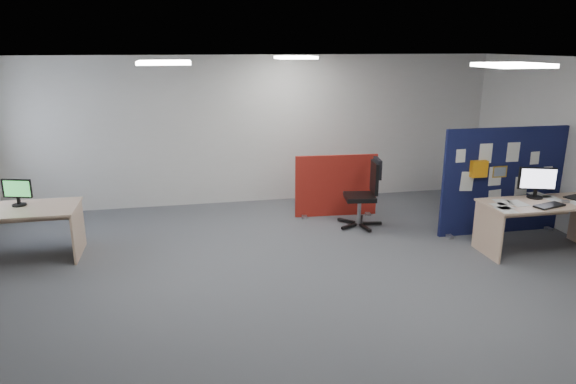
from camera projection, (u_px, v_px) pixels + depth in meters
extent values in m
plane|color=#575A60|center=(298.00, 279.00, 6.52)|extent=(9.00, 9.00, 0.00)
cube|color=white|center=(300.00, 60.00, 5.77)|extent=(9.00, 7.00, 0.02)
cube|color=silver|center=(257.00, 130.00, 9.44)|extent=(9.00, 0.02, 2.70)
cube|color=silver|center=(437.00, 330.00, 2.85)|extent=(9.00, 0.02, 2.70)
cube|color=white|center=(513.00, 65.00, 5.22)|extent=(0.60, 0.60, 0.04)
cube|color=white|center=(164.00, 63.00, 5.96)|extent=(0.60, 0.60, 0.04)
cube|color=white|center=(296.00, 58.00, 8.22)|extent=(0.60, 0.60, 0.04)
cube|color=#0F1639|center=(503.00, 181.00, 7.94)|extent=(2.03, 0.06, 1.67)
cube|color=gray|center=(447.00, 234.00, 8.00)|extent=(0.08, 0.30, 0.04)
cube|color=gray|center=(545.00, 227.00, 8.33)|extent=(0.08, 0.30, 0.04)
cube|color=white|center=(461.00, 156.00, 7.63)|extent=(0.15, 0.01, 0.20)
cube|color=white|center=(486.00, 153.00, 7.70)|extent=(0.21, 0.01, 0.30)
cube|color=white|center=(513.00, 152.00, 7.79)|extent=(0.21, 0.01, 0.30)
cube|color=white|center=(535.00, 158.00, 7.90)|extent=(0.15, 0.01, 0.20)
cube|color=white|center=(467.00, 181.00, 7.77)|extent=(0.21, 0.01, 0.30)
cube|color=white|center=(521.00, 186.00, 7.98)|extent=(0.21, 0.01, 0.30)
cube|color=white|center=(548.00, 173.00, 8.02)|extent=(0.15, 0.01, 0.20)
cube|color=white|center=(494.00, 199.00, 7.95)|extent=(0.21, 0.01, 0.30)
cube|color=white|center=(495.00, 176.00, 7.84)|extent=(0.21, 0.01, 0.30)
cube|color=gold|center=(500.00, 172.00, 7.84)|extent=(0.24, 0.01, 0.18)
cube|color=orange|center=(479.00, 169.00, 7.70)|extent=(0.25, 0.10, 0.25)
cube|color=#D6AB89|center=(542.00, 203.00, 7.23)|extent=(1.67, 0.74, 0.03)
cube|color=#D6AB89|center=(488.00, 232.00, 7.18)|extent=(0.03, 0.68, 0.70)
cube|color=#D6AB89|center=(525.00, 207.00, 7.60)|extent=(1.51, 0.02, 0.30)
cylinder|color=black|center=(535.00, 197.00, 7.44)|extent=(0.22, 0.22, 0.02)
cube|color=black|center=(535.00, 193.00, 7.43)|extent=(0.05, 0.04, 0.11)
cube|color=black|center=(537.00, 178.00, 7.37)|extent=(0.50, 0.19, 0.32)
cube|color=white|center=(538.00, 179.00, 7.35)|extent=(0.46, 0.15, 0.28)
cube|color=black|center=(549.00, 206.00, 7.04)|extent=(0.48, 0.29, 0.02)
cube|color=gray|center=(565.00, 201.00, 7.22)|extent=(0.11, 0.09, 0.03)
cube|color=black|center=(576.00, 198.00, 7.43)|extent=(0.33, 0.29, 0.01)
cube|color=#A61518|center=(336.00, 186.00, 8.82)|extent=(1.43, 0.13, 1.07)
cube|color=gray|center=(304.00, 216.00, 8.85)|extent=(0.08, 0.30, 0.04)
cube|color=gray|center=(366.00, 212.00, 9.07)|extent=(0.08, 0.30, 0.04)
cube|color=#D6AB89|center=(11.00, 210.00, 6.95)|extent=(1.70, 0.85, 0.03)
cube|color=#D6AB89|center=(78.00, 231.00, 7.21)|extent=(0.03, 0.78, 0.70)
cube|color=#D6AB89|center=(21.00, 212.00, 7.37)|extent=(1.53, 0.02, 0.30)
cylinder|color=black|center=(19.00, 205.00, 7.09)|extent=(0.19, 0.19, 0.02)
cube|color=black|center=(19.00, 201.00, 7.07)|extent=(0.04, 0.04, 0.09)
cube|color=black|center=(17.00, 188.00, 7.02)|extent=(0.41, 0.15, 0.26)
cube|color=#2C863B|center=(16.00, 189.00, 7.00)|extent=(0.36, 0.11, 0.22)
cube|color=black|center=(372.00, 223.00, 8.44)|extent=(0.31, 0.10, 0.04)
cube|color=black|center=(360.00, 219.00, 8.64)|extent=(0.18, 0.30, 0.04)
cube|color=black|center=(346.00, 221.00, 8.55)|extent=(0.25, 0.25, 0.04)
cube|color=black|center=(349.00, 226.00, 8.30)|extent=(0.30, 0.19, 0.04)
cube|color=black|center=(365.00, 228.00, 8.23)|extent=(0.10, 0.31, 0.04)
cylinder|color=gray|center=(359.00, 211.00, 8.37)|extent=(0.06, 0.06, 0.43)
cube|color=black|center=(360.00, 197.00, 8.31)|extent=(0.54, 0.54, 0.07)
cube|color=black|center=(374.00, 177.00, 8.23)|extent=(0.12, 0.43, 0.51)
cube|color=black|center=(377.00, 168.00, 8.19)|extent=(0.12, 0.39, 0.31)
cube|color=white|center=(502.00, 206.00, 7.06)|extent=(0.24, 0.32, 0.00)
cube|color=white|center=(503.00, 202.00, 7.23)|extent=(0.26, 0.33, 0.00)
cube|color=white|center=(506.00, 210.00, 6.90)|extent=(0.23, 0.31, 0.00)
cube|color=white|center=(539.00, 195.00, 7.59)|extent=(0.23, 0.31, 0.00)
cube|color=white|center=(552.00, 198.00, 7.41)|extent=(0.26, 0.33, 0.00)
cube|color=white|center=(518.00, 203.00, 7.19)|extent=(0.22, 0.31, 0.00)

